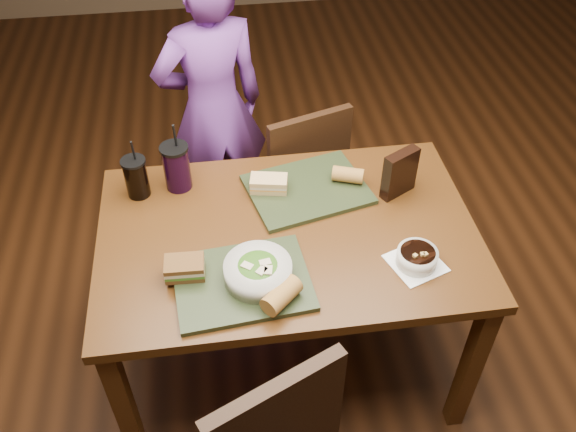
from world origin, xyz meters
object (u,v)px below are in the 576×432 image
Objects in this scene: diner at (213,109)px; chair_far at (305,176)px; sandwich_far at (269,184)px; baguette_far at (348,175)px; tray_far at (307,189)px; chip_bag at (400,173)px; soup_bowl at (417,257)px; cup_cola at (136,177)px; tray_near at (243,282)px; salad_bowl at (258,270)px; baguette_near at (282,295)px; dining_table at (288,249)px; sandwich_near at (185,268)px; cup_berry at (177,167)px.

chair_far is at bearing 128.41° from diner.
baguette_far is (0.29, 0.01, 0.00)m from sandwich_far.
tray_far is 2.32× the size of chip_bag.
soup_bowl is 1.43× the size of sandwich_far.
cup_cola is at bearing 143.60° from chip_bag.
chip_bag reaches higher than tray_far.
cup_cola is at bearing -153.26° from chair_far.
salad_bowl is at bearing 3.42° from tray_near.
tray_far is (-0.06, -0.41, 0.28)m from chair_far.
baguette_near is at bearing 80.82° from diner.
baguette_far reaches higher than soup_bowl.
baguette_far is at bearing 59.25° from baguette_near.
diner is at bearing 102.45° from chip_bag.
salad_bowl is at bearing 78.42° from diner.
tray_near reaches higher than dining_table.
soup_bowl is 1.81× the size of baguette_far.
dining_table is at bearing -139.85° from baguette_far.
cup_cola reaches higher than sandwich_near.
tray_far reaches higher than dining_table.
dining_table is 0.36m from baguette_near.
baguette_near is at bearing -107.63° from tray_far.
cup_cola is (-0.34, 0.49, 0.07)m from tray_near.
tray_near is at bearing -112.29° from chair_far.
diner is at bearing 97.39° from baguette_near.
chair_far is 0.64m from chip_bag.
tray_far is at bearing -6.72° from cup_cola.
diner reaches higher than baguette_far.
salad_bowl is 0.12m from baguette_near.
tray_near is 1.97× the size of salad_bowl.
baguette_near reaches higher than baguette_far.
tray_near and tray_far have the same top height.
tray_near is at bearing -134.82° from baguette_far.
dining_table is 0.48m from chip_bag.
chair_far reaches higher than baguette_near.
dining_table is 9.01× the size of sandwich_far.
sandwich_near is 0.52× the size of cup_cola.
salad_bowl is 0.52m from soup_bowl.
sandwich_far is 0.47m from chip_bag.
tray_near is 2.32× the size of chip_bag.
cup_berry is (-0.02, 0.46, 0.04)m from sandwich_near.
tray_near is 0.45m from sandwich_far.
chair_far is at bearing 90.46° from chip_bag.
cup_berry is (-0.19, 0.51, 0.08)m from tray_near.
sandwich_near is at bearing 172.95° from chip_bag.
dining_table is 0.60m from cup_cola.
baguette_far is at bearing 129.09° from chip_bag.
tray_near is 0.19m from sandwich_near.
tray_near is 1.51× the size of cup_berry.
tray_far is at bearing 56.41° from tray_near.
cup_cola is at bearing 128.78° from salad_bowl.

